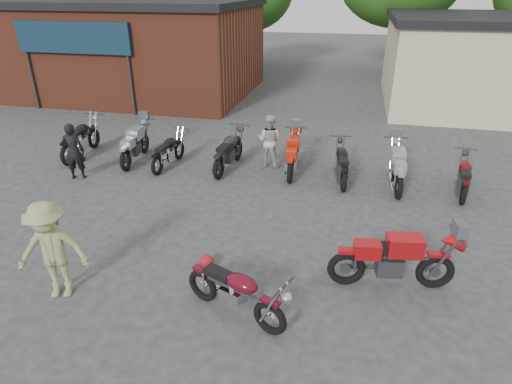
% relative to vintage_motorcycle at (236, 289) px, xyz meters
% --- Properties ---
extents(ground, '(90.00, 90.00, 0.00)m').
position_rel_vintage_motorcycle_xyz_m(ground, '(-0.61, 0.72, -0.55)').
color(ground, '#333335').
extents(brick_building, '(12.00, 8.00, 4.00)m').
position_rel_vintage_motorcycle_xyz_m(brick_building, '(-9.61, 14.72, 1.45)').
color(brick_building, brown).
rests_on(brick_building, ground).
extents(stucco_building, '(10.00, 8.00, 3.50)m').
position_rel_vintage_motorcycle_xyz_m(stucco_building, '(7.89, 15.72, 1.20)').
color(stucco_building, '#C7BD8E').
rests_on(stucco_building, ground).
extents(tree_1, '(5.92, 5.92, 7.40)m').
position_rel_vintage_motorcycle_xyz_m(tree_1, '(-5.61, 22.72, 3.15)').
color(tree_1, '#295717').
rests_on(tree_1, ground).
extents(vintage_motorcycle, '(1.98, 1.28, 1.09)m').
position_rel_vintage_motorcycle_xyz_m(vintage_motorcycle, '(0.00, 0.00, 0.00)').
color(vintage_motorcycle, '#5A0B19').
rests_on(vintage_motorcycle, ground).
extents(sportbike, '(2.23, 1.05, 1.24)m').
position_rel_vintage_motorcycle_xyz_m(sportbike, '(2.49, 1.39, 0.08)').
color(sportbike, '#A90E11').
rests_on(sportbike, ground).
extents(helmet, '(0.30, 0.30, 0.26)m').
position_rel_vintage_motorcycle_xyz_m(helmet, '(-0.91, 1.16, -0.41)').
color(helmet, '#A4111C').
rests_on(helmet, ground).
extents(person_dark, '(0.67, 0.56, 1.58)m').
position_rel_vintage_motorcycle_xyz_m(person_dark, '(-5.82, 4.38, 0.24)').
color(person_dark, black).
rests_on(person_dark, ground).
extents(person_light, '(0.86, 0.73, 1.55)m').
position_rel_vintage_motorcycle_xyz_m(person_light, '(-0.78, 6.52, 0.23)').
color(person_light, '#B6B6B1').
rests_on(person_light, ground).
extents(person_tan, '(1.32, 1.00, 1.81)m').
position_rel_vintage_motorcycle_xyz_m(person_tan, '(-3.14, -0.15, 0.36)').
color(person_tan, '#99935E').
rests_on(person_tan, ground).
extents(row_bike_0, '(0.84, 2.18, 1.24)m').
position_rel_vintage_motorcycle_xyz_m(row_bike_0, '(-6.67, 5.95, 0.07)').
color(row_bike_0, black).
rests_on(row_bike_0, ground).
extents(row_bike_1, '(0.90, 2.13, 1.20)m').
position_rel_vintage_motorcycle_xyz_m(row_bike_1, '(-4.82, 5.92, 0.05)').
color(row_bike_1, gray).
rests_on(row_bike_1, ground).
extents(row_bike_2, '(0.77, 1.87, 1.05)m').
position_rel_vintage_motorcycle_xyz_m(row_bike_2, '(-3.66, 5.76, -0.02)').
color(row_bike_2, black).
rests_on(row_bike_2, ground).
extents(row_bike_3, '(0.86, 2.14, 1.21)m').
position_rel_vintage_motorcycle_xyz_m(row_bike_3, '(-1.87, 5.99, 0.06)').
color(row_bike_3, black).
rests_on(row_bike_3, ground).
extents(row_bike_4, '(0.82, 2.09, 1.19)m').
position_rel_vintage_motorcycle_xyz_m(row_bike_4, '(-0.03, 6.15, 0.05)').
color(row_bike_4, '#B4260F').
rests_on(row_bike_4, ground).
extents(row_bike_5, '(0.89, 1.99, 1.12)m').
position_rel_vintage_motorcycle_xyz_m(row_bike_5, '(1.37, 5.89, 0.01)').
color(row_bike_5, black).
rests_on(row_bike_5, ground).
extents(row_bike_6, '(0.76, 2.09, 1.20)m').
position_rel_vintage_motorcycle_xyz_m(row_bike_6, '(2.81, 5.83, 0.05)').
color(row_bike_6, '#92939F').
rests_on(row_bike_6, ground).
extents(row_bike_7, '(0.87, 1.90, 1.06)m').
position_rel_vintage_motorcycle_xyz_m(row_bike_7, '(4.46, 5.76, -0.02)').
color(row_bike_7, '#590B0D').
rests_on(row_bike_7, ground).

